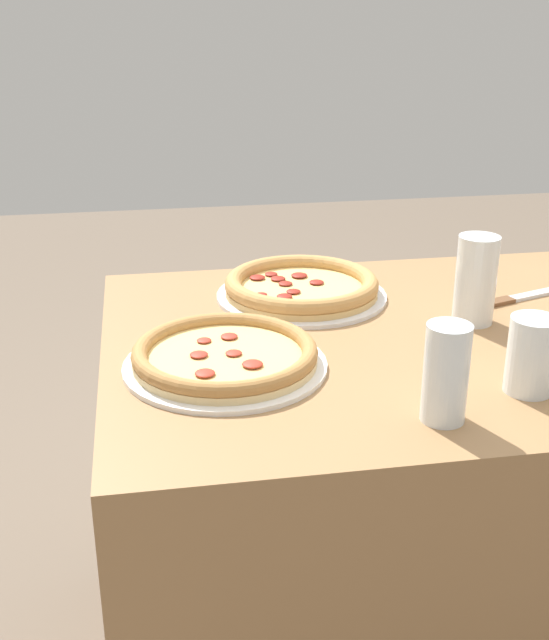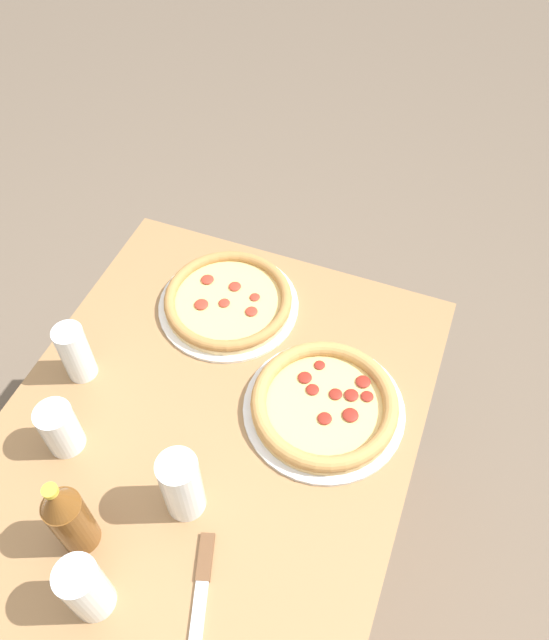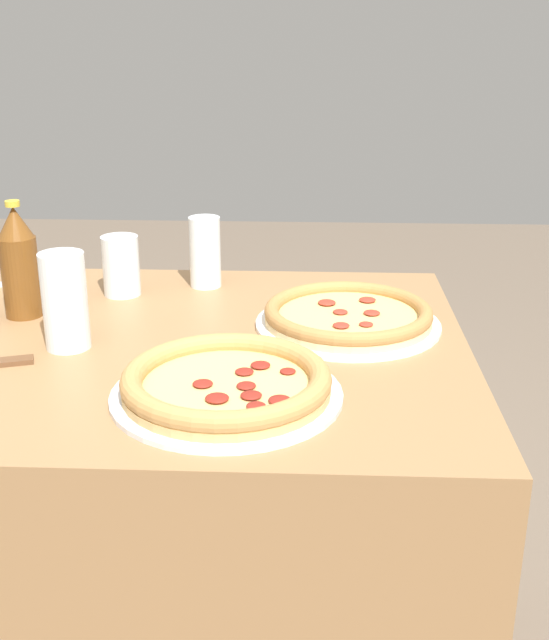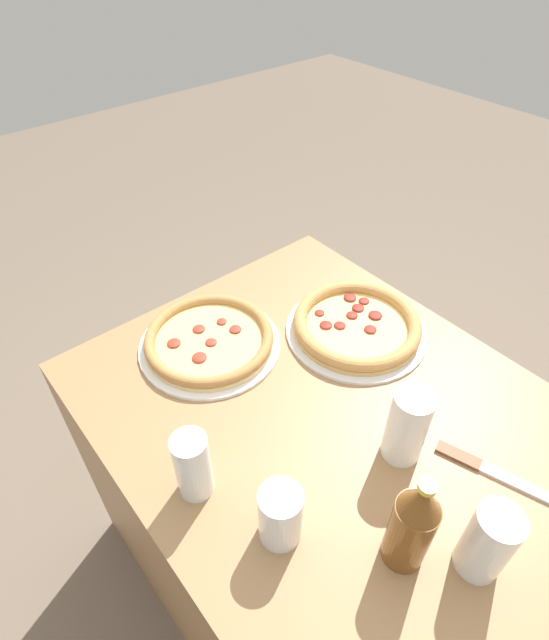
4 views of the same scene
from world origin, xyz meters
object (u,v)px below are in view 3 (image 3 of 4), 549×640
at_px(glass_water, 65,306).
at_px(spoon, 29,278).
at_px(beer_bottle, 19,263).
at_px(glass_red_wine, 205,254).
at_px(pizza_margherita, 227,384).
at_px(pizza_pepperoni, 348,316).
at_px(glass_lemonade, 121,268).

height_order(glass_water, spoon, glass_water).
bearing_deg(glass_water, beer_bottle, -49.78).
bearing_deg(glass_red_wine, pizza_margherita, 100.50).
distance_m(pizza_pepperoni, glass_lemonade, 0.46).
xyz_separation_m(pizza_pepperoni, spoon, (0.65, -0.24, -0.01)).
distance_m(pizza_margherita, pizza_pepperoni, 0.34).
distance_m(pizza_margherita, glass_water, 0.33).
bearing_deg(spoon, glass_red_wine, 176.94).
xyz_separation_m(pizza_pepperoni, glass_red_wine, (0.28, -0.22, 0.05)).
bearing_deg(glass_red_wine, glass_lemonade, 21.31).
xyz_separation_m(glass_water, spoon, (0.19, -0.35, -0.07)).
bearing_deg(glass_lemonade, pizza_pepperoni, 160.09).
xyz_separation_m(pizza_pepperoni, glass_lemonade, (0.43, -0.16, 0.03)).
height_order(glass_lemonade, spoon, glass_lemonade).
relative_size(pizza_pepperoni, glass_red_wine, 2.29).
relative_size(pizza_pepperoni, beer_bottle, 1.53).
bearing_deg(pizza_margherita, beer_bottle, -38.71).
bearing_deg(pizza_margherita, spoon, -48.72).
distance_m(pizza_pepperoni, spoon, 0.69).
xyz_separation_m(pizza_pepperoni, glass_water, (0.46, 0.12, 0.05)).
relative_size(pizza_margherita, beer_bottle, 1.57).
relative_size(beer_bottle, spoon, 1.41).
distance_m(pizza_margherita, spoon, 0.71).
distance_m(glass_red_wine, beer_bottle, 0.36).
relative_size(glass_red_wine, beer_bottle, 0.67).
xyz_separation_m(beer_bottle, spoon, (0.06, -0.21, -0.09)).
xyz_separation_m(glass_water, glass_red_wine, (-0.18, -0.33, -0.01)).
height_order(glass_red_wine, beer_bottle, beer_bottle).
xyz_separation_m(pizza_margherita, glass_lemonade, (0.25, -0.45, 0.03)).
distance_m(glass_lemonade, beer_bottle, 0.20).
bearing_deg(glass_lemonade, pizza_margherita, 119.18).
xyz_separation_m(glass_lemonade, glass_red_wine, (-0.16, -0.06, 0.01)).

